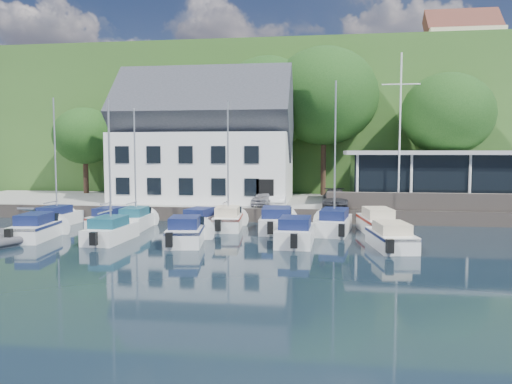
% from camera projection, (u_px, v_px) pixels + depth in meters
% --- Properties ---
extents(ground, '(180.00, 180.00, 0.00)m').
position_uv_depth(ground, '(265.00, 254.00, 24.39)').
color(ground, black).
rests_on(ground, ground).
extents(quay, '(60.00, 13.00, 1.00)m').
position_uv_depth(quay, '(290.00, 206.00, 41.63)').
color(quay, gray).
rests_on(quay, ground).
extents(quay_face, '(60.00, 0.30, 1.00)m').
position_uv_depth(quay_face, '(284.00, 216.00, 35.22)').
color(quay_face, '#695D54').
rests_on(quay_face, ground).
extents(hillside, '(160.00, 75.00, 16.00)m').
position_uv_depth(hillside, '(308.00, 134.00, 84.97)').
color(hillside, '#30551F').
rests_on(hillside, ground).
extents(field_patch, '(50.00, 30.00, 0.30)m').
position_uv_depth(field_patch, '(354.00, 91.00, 91.12)').
color(field_patch, '#5C6F37').
rests_on(field_patch, hillside).
extents(farmhouse, '(10.40, 7.00, 8.20)m').
position_uv_depth(farmhouse, '(462.00, 46.00, 71.11)').
color(farmhouse, beige).
rests_on(farmhouse, hillside).
extents(harbor_building, '(14.40, 8.20, 8.70)m').
position_uv_depth(harbor_building, '(205.00, 148.00, 41.21)').
color(harbor_building, white).
rests_on(harbor_building, quay).
extents(club_pavilion, '(13.20, 7.20, 4.10)m').
position_uv_depth(club_pavilion, '(431.00, 177.00, 38.44)').
color(club_pavilion, black).
rests_on(club_pavilion, quay).
extents(seawall, '(18.00, 0.50, 1.20)m').
position_uv_depth(seawall, '(460.00, 202.00, 33.88)').
color(seawall, '#695D54').
rests_on(seawall, quay).
extents(gangway, '(1.20, 6.00, 1.40)m').
position_uv_depth(gangway, '(51.00, 222.00, 35.54)').
color(gangway, silver).
rests_on(gangway, ground).
extents(car_silver, '(1.85, 3.58, 1.16)m').
position_uv_depth(car_silver, '(264.00, 198.00, 37.18)').
color(car_silver, '#BABABF').
rests_on(car_silver, quay).
extents(car_white, '(1.32, 3.47, 1.13)m').
position_uv_depth(car_white, '(278.00, 198.00, 37.67)').
color(car_white, silver).
rests_on(car_white, quay).
extents(car_dgrey, '(1.81, 4.42, 1.28)m').
position_uv_depth(car_dgrey, '(335.00, 198.00, 36.15)').
color(car_dgrey, '#2C2D31').
rests_on(car_dgrey, quay).
extents(car_blue, '(2.26, 3.92, 1.26)m').
position_uv_depth(car_blue, '(371.00, 198.00, 36.75)').
color(car_blue, '#2A5183').
rests_on(car_blue, quay).
extents(flagpole, '(2.61, 0.20, 10.89)m').
position_uv_depth(flagpole, '(400.00, 131.00, 35.02)').
color(flagpole, white).
rests_on(flagpole, quay).
extents(tree_0, '(6.06, 6.06, 8.28)m').
position_uv_depth(tree_0, '(85.00, 150.00, 48.24)').
color(tree_0, black).
rests_on(tree_0, quay).
extents(tree_1, '(8.65, 8.65, 11.82)m').
position_uv_depth(tree_1, '(180.00, 132.00, 47.31)').
color(tree_1, black).
rests_on(tree_1, quay).
extents(tree_2, '(9.39, 9.39, 12.84)m').
position_uv_depth(tree_2, '(268.00, 126.00, 46.58)').
color(tree_2, black).
rests_on(tree_2, quay).
extents(tree_3, '(9.92, 9.92, 13.55)m').
position_uv_depth(tree_3, '(324.00, 122.00, 45.71)').
color(tree_3, black).
rests_on(tree_3, quay).
extents(tree_4, '(7.94, 7.94, 10.85)m').
position_uv_depth(tree_4, '(447.00, 136.00, 43.38)').
color(tree_4, black).
rests_on(tree_4, quay).
extents(boat_r1_0, '(2.00, 6.23, 8.34)m').
position_uv_depth(boat_r1_0, '(55.00, 164.00, 33.56)').
color(boat_r1_0, silver).
rests_on(boat_r1_0, ground).
extents(boat_r1_1, '(2.47, 5.52, 8.20)m').
position_uv_depth(boat_r1_1, '(110.00, 166.00, 32.97)').
color(boat_r1_1, silver).
rests_on(boat_r1_1, ground).
extents(boat_r1_2, '(2.21, 5.97, 8.60)m').
position_uv_depth(boat_r1_2, '(135.00, 163.00, 32.38)').
color(boat_r1_2, silver).
rests_on(boat_r1_2, ground).
extents(boat_r1_3, '(2.63, 5.86, 1.36)m').
position_uv_depth(boat_r1_3, '(200.00, 218.00, 32.63)').
color(boat_r1_3, silver).
rests_on(boat_r1_3, ground).
extents(boat_r1_4, '(2.38, 5.93, 9.07)m').
position_uv_depth(boat_r1_4, '(228.00, 159.00, 32.09)').
color(boat_r1_4, silver).
rests_on(boat_r1_4, ground).
extents(boat_r1_5, '(2.68, 6.73, 1.54)m').
position_uv_depth(boat_r1_5, '(277.00, 219.00, 31.59)').
color(boat_r1_5, silver).
rests_on(boat_r1_5, ground).
extents(boat_r1_6, '(2.89, 6.99, 9.22)m').
position_uv_depth(boat_r1_6, '(335.00, 158.00, 30.59)').
color(boat_r1_6, silver).
rests_on(boat_r1_6, ground).
extents(boat_r1_7, '(2.78, 6.62, 1.57)m').
position_uv_depth(boat_r1_7, '(377.00, 220.00, 30.89)').
color(boat_r1_7, silver).
rests_on(boat_r1_7, ground).
extents(boat_r2_0, '(2.48, 6.02, 1.51)m').
position_uv_depth(boat_r2_0, '(37.00, 226.00, 28.65)').
color(boat_r2_0, silver).
rests_on(boat_r2_0, ground).
extents(boat_r2_1, '(2.03, 5.91, 8.62)m').
position_uv_depth(boat_r2_1, '(109.00, 165.00, 27.66)').
color(boat_r2_1, silver).
rests_on(boat_r2_1, ground).
extents(boat_r2_2, '(2.74, 5.45, 1.53)m').
position_uv_depth(boat_r2_2, '(186.00, 230.00, 27.05)').
color(boat_r2_2, silver).
rests_on(boat_r2_2, ground).
extents(boat_r2_3, '(2.24, 5.82, 1.51)m').
position_uv_depth(boat_r2_3, '(295.00, 230.00, 27.08)').
color(boat_r2_3, silver).
rests_on(boat_r2_3, ground).
extents(boat_r2_4, '(2.80, 6.11, 1.39)m').
position_uv_depth(boat_r2_4, '(391.00, 235.00, 25.89)').
color(boat_r2_4, silver).
rests_on(boat_r2_4, ground).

